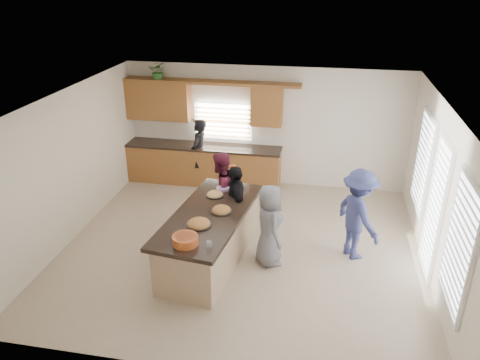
% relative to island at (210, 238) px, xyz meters
% --- Properties ---
extents(floor, '(6.50, 6.50, 0.00)m').
position_rel_island_xyz_m(floor, '(0.47, 0.51, -0.45)').
color(floor, '#BCA98C').
rests_on(floor, ground).
extents(room_shell, '(6.52, 6.02, 2.81)m').
position_rel_island_xyz_m(room_shell, '(0.47, 0.51, 1.45)').
color(room_shell, silver).
rests_on(room_shell, ground).
extents(back_cabinetry, '(4.08, 0.66, 2.46)m').
position_rel_island_xyz_m(back_cabinetry, '(-1.00, 3.24, 0.46)').
color(back_cabinetry, brown).
rests_on(back_cabinetry, ground).
extents(right_wall_glazing, '(0.06, 4.00, 2.25)m').
position_rel_island_xyz_m(right_wall_glazing, '(3.69, 0.38, 0.89)').
color(right_wall_glazing, white).
rests_on(right_wall_glazing, ground).
extents(island, '(1.48, 2.82, 0.95)m').
position_rel_island_xyz_m(island, '(0.00, 0.00, 0.00)').
color(island, tan).
rests_on(island, ground).
extents(platter_front, '(0.42, 0.42, 0.17)m').
position_rel_island_xyz_m(platter_front, '(-0.07, -0.44, 0.52)').
color(platter_front, black).
rests_on(platter_front, island).
extents(platter_mid, '(0.37, 0.37, 0.15)m').
position_rel_island_xyz_m(platter_mid, '(0.19, 0.09, 0.52)').
color(platter_mid, black).
rests_on(platter_mid, island).
extents(platter_back, '(0.33, 0.33, 0.13)m').
position_rel_island_xyz_m(platter_back, '(-0.06, 0.66, 0.52)').
color(platter_back, black).
rests_on(platter_back, island).
extents(salad_bowl, '(0.39, 0.39, 0.14)m').
position_rel_island_xyz_m(salad_bowl, '(-0.12, -1.02, 0.58)').
color(salad_bowl, '#C05423').
rests_on(salad_bowl, island).
extents(clear_cup, '(0.09, 0.09, 0.10)m').
position_rel_island_xyz_m(clear_cup, '(0.26, -1.03, 0.55)').
color(clear_cup, white).
rests_on(clear_cup, island).
extents(plate_stack, '(0.25, 0.25, 0.04)m').
position_rel_island_xyz_m(plate_stack, '(0.03, 0.95, 0.52)').
color(plate_stack, '#C292D5').
rests_on(plate_stack, island).
extents(flower_vase, '(0.14, 0.14, 0.42)m').
position_rel_island_xyz_m(flower_vase, '(0.16, 1.19, 0.73)').
color(flower_vase, silver).
rests_on(flower_vase, island).
extents(potted_plant, '(0.43, 0.38, 0.44)m').
position_rel_island_xyz_m(potted_plant, '(-1.98, 3.33, 2.17)').
color(potted_plant, '#33722D').
rests_on(potted_plant, back_cabinetry).
extents(woman_left_back, '(0.41, 0.60, 1.60)m').
position_rel_island_xyz_m(woman_left_back, '(-1.03, 3.11, 0.35)').
color(woman_left_back, black).
rests_on(woman_left_back, ground).
extents(woman_left_mid, '(0.89, 0.96, 1.59)m').
position_rel_island_xyz_m(woman_left_mid, '(-0.08, 1.17, 0.34)').
color(woman_left_mid, maroon).
rests_on(woman_left_mid, ground).
extents(woman_left_front, '(0.64, 0.96, 1.51)m').
position_rel_island_xyz_m(woman_left_front, '(0.31, 0.79, 0.30)').
color(woman_left_front, black).
rests_on(woman_left_front, ground).
extents(woman_right_back, '(1.11, 1.25, 1.68)m').
position_rel_island_xyz_m(woman_right_back, '(2.51, 0.63, 0.39)').
color(woman_right_back, navy).
rests_on(woman_right_back, ground).
extents(woman_right_front, '(0.73, 0.85, 1.48)m').
position_rel_island_xyz_m(woman_right_front, '(1.02, 0.14, 0.29)').
color(woman_right_front, slate).
rests_on(woman_right_front, ground).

